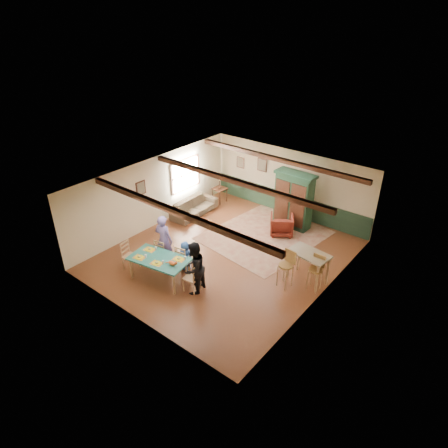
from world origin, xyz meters
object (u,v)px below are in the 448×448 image
Objects in this scene: dining_chair_end_right at (192,277)px; counter_table at (308,267)px; person_man at (164,240)px; armoire at (294,200)px; dining_chair_end_left at (130,256)px; bar_stool_right at (315,274)px; person_child at (185,256)px; dining_table at (160,269)px; dining_chair_far_left at (163,251)px; armchair at (282,225)px; table_lamp at (220,182)px; cat at (172,263)px; sofa at (194,207)px; bar_stool_left at (285,269)px; dining_chair_far_right at (184,258)px; end_table at (220,195)px; person_woman at (194,268)px.

dining_chair_end_right is 0.79× the size of counter_table.
person_man is 5.22m from armoire.
bar_stool_right reaches higher than dining_chair_end_left.
person_child is 0.47× the size of armoire.
dining_chair_far_left reaches higher than dining_table.
table_lamp is at bearing -44.29° from armchair.
cat is at bearing 46.07° from armchair.
armchair is 0.39× the size of sofa.
counter_table reaches higher than sofa.
bar_stool_left is at bearing 123.07° from dining_chair_end_right.
armoire reaches higher than bar_stool_right.
bar_stool_left is (4.35, 2.32, 0.12)m from dining_chair_end_left.
dining_chair_end_left is at bearing 27.30° from person_child.
counter_table is at bearing -67.92° from dining_chair_end_left.
counter_table is (4.15, 2.04, -0.36)m from person_man.
dining_table is at bearing 119.05° from dining_chair_far_left.
person_child is at bearing -62.70° from dining_chair_end_left.
armoire is at bearing 71.03° from cat.
person_child is at bearing -90.00° from dining_chair_far_right.
armoire is 3.57m from counter_table.
dining_chair_end_left is at bearing -144.39° from bar_stool_left.
dining_chair_end_left is 0.80× the size of bar_stool_left.
counter_table is at bearing 126.33° from dining_chair_end_right.
dining_chair_far_right is at bearing -63.37° from end_table.
dining_chair_end_left is 0.85× the size of bar_stool_right.
table_lamp is at bearing -0.74° from dining_chair_end_left.
person_child is at bearing -63.11° from end_table.
cat is 0.30× the size of counter_table.
bar_stool_left is at bearing -32.31° from table_lamp.
person_man reaches higher than person_woman.
armoire is 1.78× the size of counter_table.
dining_chair_far_left is 4.57m from armchair.
person_woman is at bearing 9.94° from dining_table.
person_woman is 0.77× the size of armoire.
dining_chair_end_right is 1.50× the size of end_table.
armoire is 3.52m from table_lamp.
dining_chair_end_right is 6.17m from table_lamp.
person_man reaches higher than dining_chair_far_left.
bar_stool_right is (2.83, 2.33, 0.09)m from dining_chair_end_right.
dining_chair_far_right is 3.88m from counter_table.
dining_table is 1.89× the size of dining_chair_far_right.
dining_table is 5.78m from armoire.
dining_chair_end_left is 5.74m from table_lamp.
sofa is at bearing -20.31° from armchair.
table_lamp reaches higher than end_table.
person_woman reaches higher than armchair.
dining_chair_end_left is at bearing -170.06° from dining_table.
counter_table reaches higher than person_child.
sofa is 1.89× the size of bar_stool_right.
dining_chair_far_right reaches higher than end_table.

